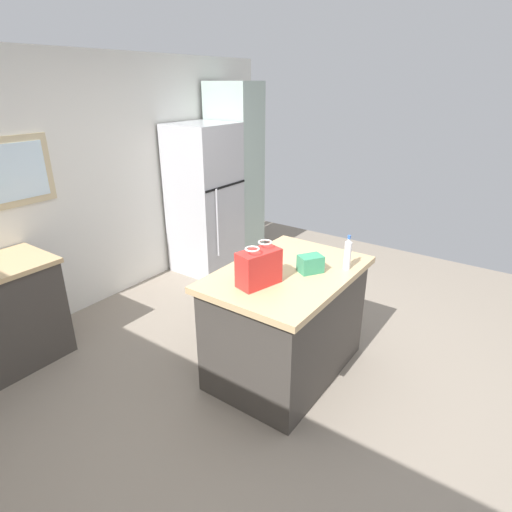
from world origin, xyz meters
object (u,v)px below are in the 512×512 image
at_px(kitchen_island, 286,321).
at_px(refrigerator, 205,200).
at_px(bottle, 348,254).
at_px(tall_cabinet, 235,173).
at_px(small_box, 310,264).
at_px(shopping_bag, 259,267).

distance_m(kitchen_island, refrigerator, 2.32).
xyz_separation_m(refrigerator, bottle, (-0.91, -2.28, 0.13)).
height_order(kitchen_island, tall_cabinet, tall_cabinet).
distance_m(kitchen_island, bottle, 0.74).
height_order(kitchen_island, refrigerator, refrigerator).
distance_m(refrigerator, small_box, 2.36).
xyz_separation_m(tall_cabinet, shopping_bag, (-2.14, -1.88, -0.08)).
distance_m(kitchen_island, shopping_bag, 0.67).
bearing_deg(tall_cabinet, refrigerator, -179.97).
bearing_deg(tall_cabinet, bottle, -123.75).
bearing_deg(shopping_bag, kitchen_island, -8.90).
bearing_deg(tall_cabinet, shopping_bag, -138.69).
bearing_deg(kitchen_island, bottle, -49.68).
height_order(refrigerator, shopping_bag, refrigerator).
bearing_deg(refrigerator, small_box, -118.39).
bearing_deg(shopping_bag, refrigerator, 50.95).
bearing_deg(kitchen_island, refrigerator, 58.00).
relative_size(kitchen_island, shopping_bag, 3.85).
xyz_separation_m(shopping_bag, small_box, (0.40, -0.20, -0.07)).
height_order(tall_cabinet, small_box, tall_cabinet).
xyz_separation_m(kitchen_island, bottle, (0.30, -0.35, 0.58)).
xyz_separation_m(tall_cabinet, bottle, (-1.52, -2.28, -0.09)).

